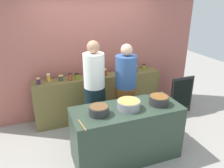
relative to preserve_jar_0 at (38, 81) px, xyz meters
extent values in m
plane|color=#9A948D|center=(1.20, -1.06, -1.01)|extent=(12.00, 12.00, 0.00)
cube|color=#A85C53|center=(1.20, 0.39, 0.49)|extent=(4.80, 0.12, 3.00)
cube|color=brown|center=(1.20, 0.04, -0.54)|extent=(2.70, 0.36, 0.95)
cube|color=#2C3C2F|center=(1.20, -1.36, -0.56)|extent=(1.70, 0.70, 0.90)
cylinder|color=#3E2044|center=(0.00, 0.00, -0.01)|extent=(0.07, 0.07, 0.11)
cylinder|color=#D6C666|center=(0.00, 0.00, 0.05)|extent=(0.08, 0.08, 0.01)
cylinder|color=gold|center=(0.19, 0.09, 0.01)|extent=(0.07, 0.07, 0.13)
cylinder|color=silver|center=(0.19, 0.09, 0.08)|extent=(0.07, 0.07, 0.01)
cylinder|color=#364738|center=(0.42, 0.05, -0.01)|extent=(0.08, 0.08, 0.09)
cylinder|color=#D6C666|center=(0.42, 0.05, 0.04)|extent=(0.09, 0.09, 0.01)
cylinder|color=#994625|center=(0.59, -0.01, 0.01)|extent=(0.07, 0.07, 0.13)
cylinder|color=black|center=(0.59, -0.01, 0.08)|extent=(0.08, 0.08, 0.01)
cylinder|color=olive|center=(0.73, 0.02, -0.01)|extent=(0.08, 0.08, 0.10)
cylinder|color=black|center=(0.73, 0.02, 0.05)|extent=(0.08, 0.08, 0.02)
cylinder|color=#551D44|center=(1.06, 0.03, 0.01)|extent=(0.07, 0.07, 0.13)
cylinder|color=black|center=(1.06, 0.03, 0.08)|extent=(0.07, 0.07, 0.01)
cylinder|color=#AC2D12|center=(1.31, 0.01, 0.00)|extent=(0.08, 0.08, 0.13)
cylinder|color=#D6C666|center=(1.31, 0.01, 0.08)|extent=(0.08, 0.08, 0.01)
cylinder|color=#AB2B16|center=(1.64, 0.08, 0.00)|extent=(0.08, 0.08, 0.12)
cylinder|color=silver|center=(1.64, 0.08, 0.06)|extent=(0.08, 0.08, 0.01)
cylinder|color=brown|center=(1.82, 0.01, -0.02)|extent=(0.07, 0.07, 0.09)
cylinder|color=black|center=(1.82, 0.01, 0.03)|extent=(0.07, 0.07, 0.01)
cylinder|color=olive|center=(1.93, 0.02, 0.01)|extent=(0.07, 0.07, 0.13)
cylinder|color=black|center=(1.93, 0.02, 0.08)|extent=(0.08, 0.08, 0.01)
cylinder|color=#364534|center=(2.03, 0.02, 0.00)|extent=(0.08, 0.08, 0.11)
cylinder|color=#D6C666|center=(2.03, 0.02, 0.06)|extent=(0.08, 0.08, 0.01)
cylinder|color=olive|center=(2.25, 0.06, 0.00)|extent=(0.07, 0.07, 0.12)
cylinder|color=black|center=(2.25, 0.06, 0.06)|extent=(0.07, 0.07, 0.01)
cylinder|color=#2D2D2D|center=(0.74, -1.39, -0.05)|extent=(0.29, 0.29, 0.13)
cylinder|color=brown|center=(0.74, -1.39, 0.02)|extent=(0.27, 0.27, 0.00)
cylinder|color=gray|center=(1.22, -1.38, -0.05)|extent=(0.35, 0.35, 0.13)
cylinder|color=#B39348|center=(1.22, -1.38, 0.02)|extent=(0.32, 0.32, 0.00)
cylinder|color=#2D2D2D|center=(1.72, -1.41, -0.05)|extent=(0.31, 0.31, 0.13)
cylinder|color=brown|center=(1.72, -1.41, 0.02)|extent=(0.28, 0.28, 0.00)
cylinder|color=#9E703D|center=(0.45, -1.59, -0.10)|extent=(0.05, 0.29, 0.02)
cylinder|color=black|center=(0.92, -0.58, -0.52)|extent=(0.38, 0.38, 0.99)
cylinder|color=white|center=(0.92, -0.58, 0.28)|extent=(0.37, 0.37, 0.60)
sphere|color=tan|center=(0.92, -0.58, 0.69)|extent=(0.22, 0.22, 0.22)
cylinder|color=brown|center=(1.48, -0.67, -0.54)|extent=(0.40, 0.40, 0.94)
cylinder|color=#31528C|center=(1.48, -0.67, 0.22)|extent=(0.38, 0.38, 0.58)
sphere|color=#D8A884|center=(1.48, -0.67, 0.62)|extent=(0.21, 0.21, 0.21)
cube|color=black|center=(2.96, -0.44, -0.58)|extent=(0.55, 0.04, 0.86)
cube|color=black|center=(2.96, -0.46, -0.54)|extent=(0.47, 0.01, 0.65)
camera|label=1|loc=(-0.06, -4.05, 1.47)|focal=35.20mm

